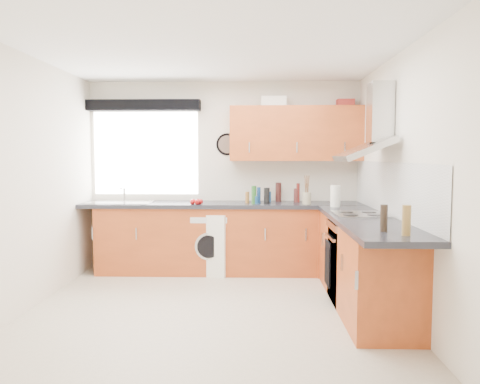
{
  "coord_description": "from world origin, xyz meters",
  "views": [
    {
      "loc": [
        0.41,
        -4.49,
        1.52
      ],
      "look_at": [
        0.25,
        0.85,
        1.1
      ],
      "focal_mm": 35.0,
      "sensor_mm": 36.0,
      "label": 1
    }
  ],
  "objects_px": {
    "extractor_hood": "(372,130)",
    "washing_machine": "(211,243)",
    "oven": "(359,261)",
    "upper_cabinets": "(296,134)"
  },
  "relations": [
    {
      "from": "extractor_hood",
      "to": "washing_machine",
      "type": "height_order",
      "value": "extractor_hood"
    },
    {
      "from": "oven",
      "to": "washing_machine",
      "type": "xyz_separation_m",
      "value": [
        -1.65,
        1.18,
        -0.03
      ]
    },
    {
      "from": "oven",
      "to": "extractor_hood",
      "type": "relative_size",
      "value": 1.09
    },
    {
      "from": "upper_cabinets",
      "to": "washing_machine",
      "type": "relative_size",
      "value": 2.18
    },
    {
      "from": "extractor_hood",
      "to": "upper_cabinets",
      "type": "relative_size",
      "value": 0.46
    },
    {
      "from": "upper_cabinets",
      "to": "washing_machine",
      "type": "height_order",
      "value": "upper_cabinets"
    },
    {
      "from": "extractor_hood",
      "to": "upper_cabinets",
      "type": "xyz_separation_m",
      "value": [
        -0.65,
        1.33,
        0.03
      ]
    },
    {
      "from": "upper_cabinets",
      "to": "oven",
      "type": "bearing_deg",
      "value": -67.46
    },
    {
      "from": "washing_machine",
      "to": "extractor_hood",
      "type": "bearing_deg",
      "value": -20.07
    },
    {
      "from": "oven",
      "to": "washing_machine",
      "type": "distance_m",
      "value": 2.03
    }
  ]
}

